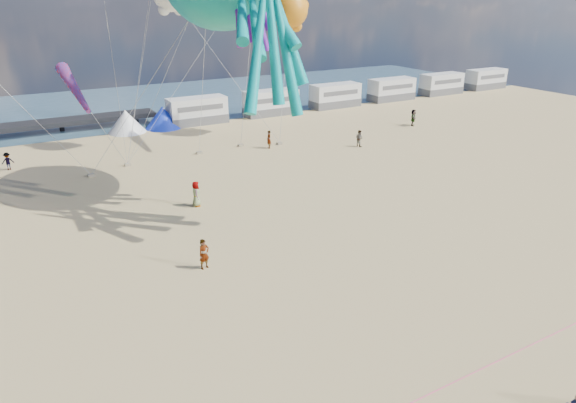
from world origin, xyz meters
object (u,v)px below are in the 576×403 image
object	(u,v)px
sandbag_c	(280,143)
sandbag_d	(241,145)
windsock_right	(75,89)
standing_person	(204,254)
motorhome_4	(441,84)
sandbag_a	(91,175)
kite_teddy_orange	(289,10)
motorhome_2	(335,96)
motorhome_3	(392,89)
tent_blue	(163,117)
motorhome_0	(197,111)
beachgoer_4	(413,118)
beachgoer_2	(8,161)
sandbag_e	(128,165)
windsock_mid	(254,4)
motorhome_1	(271,103)
tent_white	(126,121)
beachgoer_6	(196,194)
beachgoer_1	(359,138)
beachgoer_5	(269,139)
motorhome_5	(486,79)
sandbag_b	(199,153)

from	to	relation	value
sandbag_c	sandbag_d	distance (m)	3.85
windsock_right	standing_person	bearing A→B (deg)	-85.53
standing_person	motorhome_4	bearing A→B (deg)	20.16
sandbag_a	kite_teddy_orange	world-z (taller)	kite_teddy_orange
motorhome_2	windsock_right	size ratio (longest dim) A/B	1.32
motorhome_3	tent_blue	world-z (taller)	motorhome_3
motorhome_0	beachgoer_4	size ratio (longest dim) A/B	3.62
motorhome_0	sandbag_d	world-z (taller)	motorhome_0
tent_blue	beachgoer_4	world-z (taller)	tent_blue
beachgoer_4	kite_teddy_orange	xyz separation A→B (m)	(-14.05, 3.51, 11.48)
standing_person	motorhome_0	bearing A→B (deg)	57.51
sandbag_c	beachgoer_2	bearing A→B (deg)	169.44
motorhome_0	tent_blue	bearing A→B (deg)	180.00
motorhome_2	sandbag_e	xyz separation A→B (m)	(-29.82, -11.86, -1.39)
windsock_mid	kite_teddy_orange	bearing A→B (deg)	45.95
motorhome_1	tent_white	size ratio (longest dim) A/B	1.65
motorhome_3	beachgoer_6	xyz separation A→B (m)	(-37.29, -23.36, -0.60)
motorhome_4	beachgoer_6	distance (m)	52.31
sandbag_c	windsock_right	size ratio (longest dim) A/B	0.10
beachgoer_1	beachgoer_5	distance (m)	8.77
motorhome_4	sandbag_c	xyz separation A→B (m)	(-34.10, -12.31, -1.39)
motorhome_1	beachgoer_4	size ratio (longest dim) A/B	3.62
motorhome_0	tent_white	distance (m)	8.01
motorhome_5	beachgoer_5	world-z (taller)	motorhome_5
sandbag_b	kite_teddy_orange	distance (m)	16.51
beachgoer_4	tent_blue	bearing A→B (deg)	103.83
motorhome_2	sandbag_b	xyz separation A→B (m)	(-23.16, -11.50, -1.39)
standing_person	sandbag_d	xyz separation A→B (m)	(11.78, 20.91, -0.74)
kite_teddy_orange	windsock_mid	size ratio (longest dim) A/B	0.93
beachgoer_6	sandbag_d	size ratio (longest dim) A/B	3.60
sandbag_d	beachgoer_2	bearing A→B (deg)	171.06
sandbag_c	windsock_mid	bearing A→B (deg)	163.62
beachgoer_6	sandbag_e	size ratio (longest dim) A/B	3.60
windsock_mid	sandbag_e	bearing A→B (deg)	-158.04
sandbag_c	sandbag_e	xyz separation A→B (m)	(-14.72, 0.45, 0.00)
tent_blue	sandbag_c	distance (m)	14.67
sandbag_d	windsock_mid	size ratio (longest dim) A/B	0.08
windsock_mid	sandbag_c	bearing A→B (deg)	4.78
tent_blue	standing_person	distance (m)	32.83
tent_blue	sandbag_d	size ratio (longest dim) A/B	8.00
sandbag_d	windsock_right	distance (m)	18.37
motorhome_4	beachgoer_4	world-z (taller)	motorhome_4
beachgoer_6	sandbag_e	bearing A→B (deg)	23.37
standing_person	beachgoer_6	world-z (taller)	beachgoer_6
motorhome_0	sandbag_b	xyz separation A→B (m)	(-4.16, -11.50, -1.39)
motorhome_3	windsock_right	world-z (taller)	windsock_right
sandbag_b	sandbag_d	xyz separation A→B (m)	(4.43, 0.45, 0.00)
kite_teddy_orange	standing_person	bearing A→B (deg)	-134.04
tent_blue	windsock_right	world-z (taller)	windsock_right
beachgoer_2	beachgoer_4	bearing A→B (deg)	169.15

